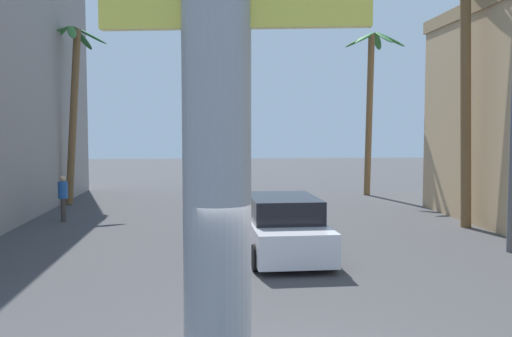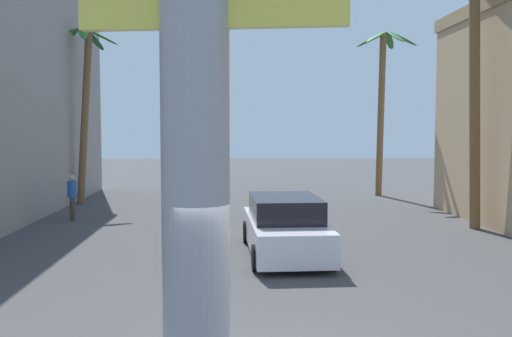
# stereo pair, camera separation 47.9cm
# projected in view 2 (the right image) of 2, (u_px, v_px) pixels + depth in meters

# --- Properties ---
(ground_plane) EXTENTS (93.06, 93.06, 0.00)m
(ground_plane) POSITION_uv_depth(u_px,v_px,m) (250.00, 238.00, 17.45)
(ground_plane) COLOR #424244
(neon_sign_pole) EXTENTS (3.42, 1.26, 9.72)m
(neon_sign_pole) POSITION_uv_depth(u_px,v_px,m) (195.00, 30.00, 6.40)
(neon_sign_pole) COLOR #9E9EA3
(neon_sign_pole) RESTS_ON ground
(street_lamp) EXTENTS (2.40, 0.28, 7.84)m
(street_lamp) POSITION_uv_depth(u_px,v_px,m) (509.00, 78.00, 14.92)
(street_lamp) COLOR #59595E
(street_lamp) RESTS_ON ground
(car_lead) EXTENTS (2.15, 4.90, 1.56)m
(car_lead) POSITION_uv_depth(u_px,v_px,m) (285.00, 227.00, 15.13)
(car_lead) COLOR black
(car_lead) RESTS_ON ground
(palm_tree_mid_right) EXTENTS (2.65, 2.87, 8.85)m
(palm_tree_mid_right) POSITION_uv_depth(u_px,v_px,m) (476.00, 69.00, 18.76)
(palm_tree_mid_right) COLOR brown
(palm_tree_mid_right) RESTS_ON ground
(palm_tree_far_left) EXTENTS (3.11, 3.11, 7.91)m
(palm_tree_far_left) POSITION_uv_depth(u_px,v_px,m) (84.00, 92.00, 25.37)
(palm_tree_far_left) COLOR brown
(palm_tree_far_left) RESTS_ON ground
(palm_tree_far_right) EXTENTS (2.93, 2.92, 8.14)m
(palm_tree_far_right) POSITION_uv_depth(u_px,v_px,m) (383.00, 93.00, 28.00)
(palm_tree_far_right) COLOR brown
(palm_tree_far_right) RESTS_ON ground
(pedestrian_far_left) EXTENTS (0.35, 0.35, 1.66)m
(pedestrian_far_left) POSITION_uv_depth(u_px,v_px,m) (72.00, 194.00, 20.77)
(pedestrian_far_left) COLOR #3F3833
(pedestrian_far_left) RESTS_ON ground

